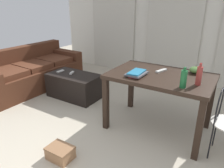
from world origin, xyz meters
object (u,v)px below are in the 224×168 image
at_px(bottle_near, 199,76).
at_px(tv_remote_primary, 60,71).
at_px(craft_table, 160,82).
at_px(tv_remote_on_table, 161,71).
at_px(bottle_far, 184,79).
at_px(bowl, 196,70).
at_px(shoebox, 60,153).
at_px(tv_remote_secondary, 72,73).
at_px(coffee_table, 74,86).
at_px(couch, 31,72).
at_px(book_stack, 137,73).

bearing_deg(bottle_near, tv_remote_primary, 173.24).
distance_m(craft_table, tv_remote_on_table, 0.18).
distance_m(craft_table, bottle_far, 0.50).
xyz_separation_m(bowl, tv_remote_on_table, (-0.41, -0.17, -0.03)).
distance_m(bottle_near, tv_remote_on_table, 0.58).
xyz_separation_m(tv_remote_on_table, tv_remote_primary, (-1.94, 0.05, -0.36)).
height_order(tv_remote_primary, shoebox, tv_remote_primary).
relative_size(tv_remote_secondary, shoebox, 0.49).
xyz_separation_m(bowl, tv_remote_secondary, (-2.10, -0.09, -0.39)).
relative_size(coffee_table, bowl, 5.42).
bearing_deg(couch, bottle_far, -7.33).
xyz_separation_m(coffee_table, tv_remote_on_table, (1.63, -0.06, 0.59)).
bearing_deg(tv_remote_secondary, bottle_far, -35.06).
bearing_deg(bowl, craft_table, -141.28).
distance_m(craft_table, book_stack, 0.35).
distance_m(coffee_table, craft_table, 1.74).
relative_size(coffee_table, tv_remote_primary, 6.35).
bearing_deg(craft_table, couch, 177.73).
height_order(craft_table, book_stack, book_stack).
distance_m(tv_remote_on_table, shoebox, 1.64).
height_order(bottle_near, book_stack, bottle_near).
height_order(craft_table, bottle_near, bottle_near).
distance_m(bowl, book_stack, 0.79).
bearing_deg(tv_remote_secondary, craft_table, -28.42).
xyz_separation_m(craft_table, bottle_near, (0.48, -0.12, 0.22)).
bearing_deg(tv_remote_primary, bottle_far, -6.50).
bearing_deg(tv_remote_secondary, book_stack, -36.85).
xyz_separation_m(tv_remote_primary, tv_remote_secondary, (0.25, 0.03, 0.00)).
bearing_deg(couch, tv_remote_secondary, 5.39).
bearing_deg(bottle_near, tv_remote_secondary, 171.67).
relative_size(tv_remote_primary, tv_remote_secondary, 1.05).
distance_m(coffee_table, tv_remote_primary, 0.39).
xyz_separation_m(craft_table, bottle_far, (0.35, -0.29, 0.21)).
distance_m(book_stack, tv_remote_secondary, 1.58).
bearing_deg(tv_remote_secondary, tv_remote_on_table, -24.28).
bearing_deg(bottle_near, book_stack, -173.71).
height_order(bottle_far, tv_remote_on_table, bottle_far).
distance_m(couch, bottle_near, 3.31).
bearing_deg(tv_remote_primary, bottle_near, -1.94).
xyz_separation_m(bottle_near, bowl, (-0.11, 0.41, -0.07)).
relative_size(bowl, tv_remote_primary, 1.17).
bearing_deg(tv_remote_on_table, bottle_far, -28.36).
relative_size(bowl, tv_remote_on_table, 0.92).
bearing_deg(bottle_near, coffee_table, 172.01).
bearing_deg(bottle_near, bottle_far, -125.31).
bearing_deg(book_stack, tv_remote_on_table, 56.44).
bearing_deg(bottle_far, coffee_table, 166.71).
bearing_deg(coffee_table, shoebox, -54.72).
distance_m(bottle_near, tv_remote_primary, 2.52).
bearing_deg(shoebox, tv_remote_on_table, 63.14).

